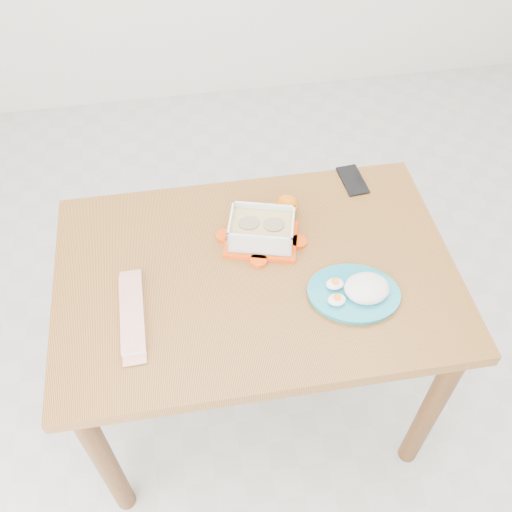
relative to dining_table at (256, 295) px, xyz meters
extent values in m
plane|color=#B7B7B2|center=(0.20, 0.20, -0.64)|extent=(3.50, 3.50, 0.00)
cube|color=#A06A2D|center=(0.00, 0.00, 0.09)|extent=(1.08, 0.72, 0.04)
cylinder|color=#5A3916|center=(-0.48, -0.30, -0.28)|extent=(0.06, 0.06, 0.71)
cylinder|color=#5A3916|center=(0.48, -0.30, -0.28)|extent=(0.06, 0.06, 0.71)
cylinder|color=#5A3916|center=(-0.48, 0.30, -0.28)|extent=(0.06, 0.06, 0.71)
cylinder|color=#5A3916|center=(0.48, 0.30, -0.28)|extent=(0.06, 0.06, 0.71)
cube|color=#FF4607|center=(0.03, 0.10, 0.12)|extent=(0.23, 0.20, 0.01)
cube|color=silver|center=(0.03, 0.10, 0.16)|extent=(0.20, 0.17, 0.07)
cube|color=tan|center=(0.03, 0.10, 0.15)|extent=(0.19, 0.16, 0.05)
cylinder|color=#9C8466|center=(0.00, 0.11, 0.17)|extent=(0.07, 0.07, 0.02)
cylinder|color=#9C8466|center=(0.07, 0.09, 0.17)|extent=(0.07, 0.07, 0.02)
sphere|color=orange|center=(0.12, 0.19, 0.15)|extent=(0.07, 0.07, 0.07)
cylinder|color=teal|center=(0.24, -0.12, 0.12)|extent=(0.29, 0.29, 0.01)
ellipsoid|color=white|center=(0.27, -0.13, 0.15)|extent=(0.14, 0.13, 0.05)
ellipsoid|color=white|center=(0.19, -0.10, 0.14)|extent=(0.05, 0.05, 0.02)
ellipsoid|color=white|center=(0.18, -0.15, 0.14)|extent=(0.05, 0.05, 0.02)
cube|color=#B62209|center=(-0.33, -0.10, 0.12)|extent=(0.06, 0.24, 0.02)
cube|color=black|center=(0.35, 0.30, 0.12)|extent=(0.08, 0.14, 0.01)
camera|label=1|loc=(-0.16, -0.95, 1.32)|focal=40.00mm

